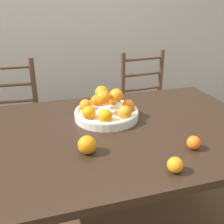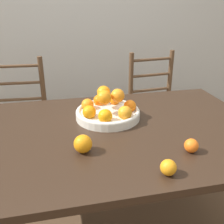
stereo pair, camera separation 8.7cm
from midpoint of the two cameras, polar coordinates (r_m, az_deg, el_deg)
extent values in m
cube|color=beige|center=(2.71, -8.22, 22.19)|extent=(8.00, 0.06, 2.60)
cube|color=black|center=(1.32, -0.96, -4.84)|extent=(1.69, 0.99, 0.03)
cylinder|color=black|center=(2.10, 17.82, -6.15)|extent=(0.07, 0.07, 0.71)
cylinder|color=silver|center=(1.44, 0.84, -0.57)|extent=(0.35, 0.35, 0.04)
torus|color=silver|center=(1.43, 0.84, 0.14)|extent=(0.35, 0.35, 0.02)
sphere|color=orange|center=(1.44, 5.65, 1.25)|extent=(0.07, 0.07, 0.07)
sphere|color=orange|center=(1.53, 2.23, 2.64)|extent=(0.06, 0.06, 0.06)
sphere|color=orange|center=(1.53, -1.08, 2.51)|extent=(0.07, 0.07, 0.07)
sphere|color=orange|center=(1.47, -3.64, 1.56)|extent=(0.07, 0.07, 0.07)
sphere|color=orange|center=(1.35, -3.13, -0.04)|extent=(0.07, 0.07, 0.07)
sphere|color=orange|center=(1.31, 0.43, -0.96)|extent=(0.07, 0.07, 0.07)
sphere|color=orange|center=(1.35, 4.69, -0.22)|extent=(0.07, 0.07, 0.07)
sphere|color=orange|center=(1.40, 3.04, 3.57)|extent=(0.07, 0.07, 0.07)
sphere|color=orange|center=(1.44, -0.08, 4.25)|extent=(0.08, 0.08, 0.08)
sphere|color=orange|center=(1.36, 0.13, 3.15)|extent=(0.08, 0.08, 0.08)
sphere|color=orange|center=(1.12, -4.12, -6.96)|extent=(0.08, 0.08, 0.08)
sphere|color=orange|center=(1.19, 18.94, -6.97)|extent=(0.06, 0.06, 0.06)
sphere|color=orange|center=(1.02, 14.63, -11.66)|extent=(0.06, 0.06, 0.06)
cylinder|color=#513823|center=(2.07, -13.12, -10.22)|extent=(0.04, 0.04, 0.45)
cylinder|color=#513823|center=(2.27, -13.21, -0.01)|extent=(0.04, 0.04, 0.94)
cube|color=#513823|center=(2.13, -18.54, -2.31)|extent=(0.44, 0.42, 0.04)
cylinder|color=#513823|center=(2.25, -18.32, 2.63)|extent=(0.38, 0.05, 0.02)
cylinder|color=#513823|center=(2.21, -18.77, 5.96)|extent=(0.38, 0.05, 0.02)
cylinder|color=#513823|center=(2.17, -19.24, 9.41)|extent=(0.38, 0.05, 0.02)
cylinder|color=#513823|center=(2.18, 8.47, -7.95)|extent=(0.04, 0.04, 0.45)
cylinder|color=#513823|center=(2.36, 16.87, -6.21)|extent=(0.04, 0.04, 0.45)
cylinder|color=#513823|center=(2.36, 5.04, 1.46)|extent=(0.04, 0.04, 0.94)
cylinder|color=#513823|center=(2.52, 13.03, 2.42)|extent=(0.04, 0.04, 0.94)
cube|color=#513823|center=(2.29, 11.15, 0.31)|extent=(0.46, 0.44, 0.04)
cylinder|color=#513823|center=(2.39, 9.36, 4.77)|extent=(0.38, 0.06, 0.02)
cylinder|color=#513823|center=(2.35, 9.58, 7.93)|extent=(0.38, 0.06, 0.02)
cylinder|color=#513823|center=(2.32, 9.81, 11.20)|extent=(0.38, 0.06, 0.02)
camera|label=1|loc=(0.04, -88.11, 0.82)|focal=42.00mm
camera|label=2|loc=(0.04, 91.89, -0.82)|focal=42.00mm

